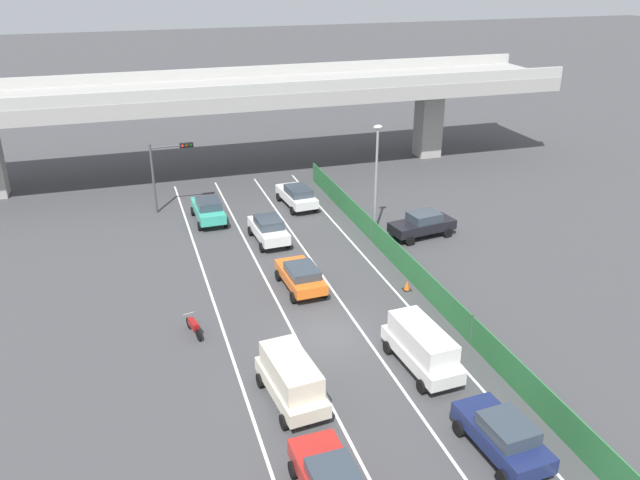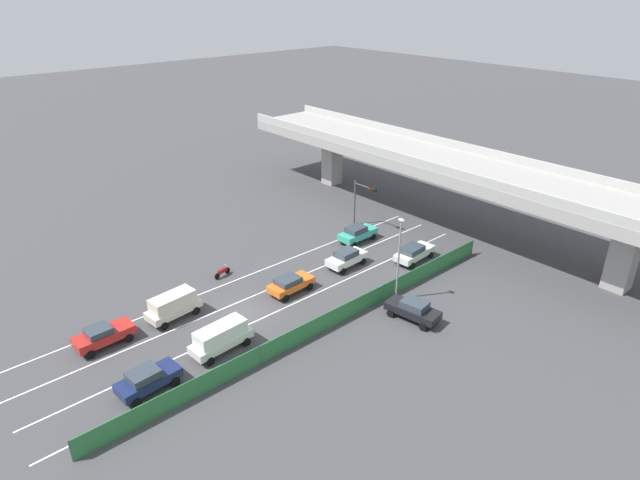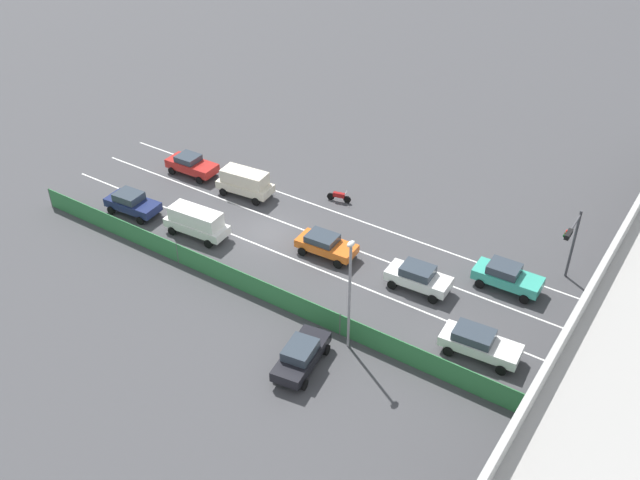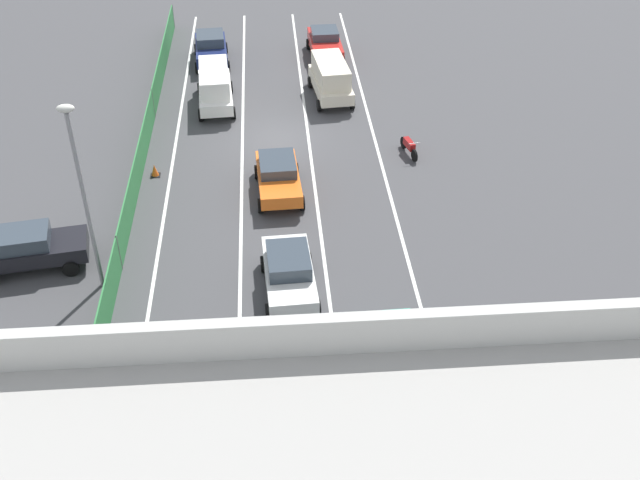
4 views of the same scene
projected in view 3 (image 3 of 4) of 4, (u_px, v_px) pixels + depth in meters
ground_plane at (268, 232)px, 52.32m from camera, size 300.00×300.00×0.00m
lane_line_left_edge at (347, 216)px, 54.06m from camera, size 0.14×43.40×0.01m
lane_line_mid_left at (322, 237)px, 51.78m from camera, size 0.14×43.40×0.01m
lane_line_mid_right at (296, 260)px, 49.50m from camera, size 0.14×43.40×0.01m
lane_line_right_edge at (267, 285)px, 47.22m from camera, size 0.14×43.40×0.01m
green_fence at (254, 287)px, 45.87m from camera, size 0.10×39.50×1.57m
car_taxi_orange at (326, 244)px, 49.54m from camera, size 2.19×4.30×1.54m
car_van_cream at (245, 182)px, 55.85m from camera, size 2.37×4.59×2.13m
car_taxi_teal at (507, 276)px, 46.50m from camera, size 2.12×4.46×1.73m
car_sedan_navy at (132, 203)px, 53.87m from camera, size 2.28×4.35×1.69m
car_sedan_white at (418, 277)px, 46.43m from camera, size 2.17×4.31×1.72m
car_van_white at (196, 221)px, 51.30m from camera, size 2.21×4.92×2.14m
car_sedan_red at (191, 164)px, 58.72m from camera, size 2.14×4.39×1.66m
car_hatchback_white at (479, 343)px, 41.42m from camera, size 2.31×4.77×1.66m
motorcycle at (339, 196)px, 55.51m from camera, size 0.70×1.92×0.93m
parked_sedan_dark at (301, 355)px, 40.59m from camera, size 4.66×2.54×1.70m
traffic_light at (571, 239)px, 45.19m from camera, size 3.15×0.42×5.20m
street_lamp at (350, 286)px, 39.90m from camera, size 0.60×0.36×7.58m
traffic_cone at (254, 285)px, 46.82m from camera, size 0.47×0.47×0.58m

